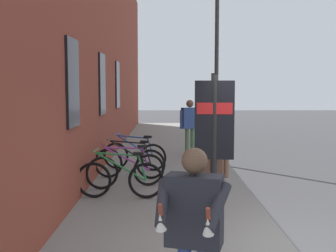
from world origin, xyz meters
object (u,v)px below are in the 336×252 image
at_px(transit_info_sign, 214,131).
at_px(tourist_with_hotdogs, 194,222).
at_px(bicycle_by_door, 126,170).
at_px(pedestrian_by_facade, 190,122).
at_px(pedestrian_crossing_street, 212,165).
at_px(bicycle_nearest_sign, 120,179).
at_px(street_lamp, 217,48).
at_px(bicycle_mid_rack, 135,155).
at_px(bicycle_beside_lamp, 130,162).

relative_size(transit_info_sign, tourist_with_hotdogs, 1.42).
bearing_deg(bicycle_by_door, pedestrian_by_facade, -20.64).
bearing_deg(bicycle_by_door, pedestrian_crossing_street, -144.69).
bearing_deg(bicycle_by_door, bicycle_nearest_sign, 177.61).
relative_size(pedestrian_crossing_street, street_lamp, 0.27).
xyz_separation_m(transit_info_sign, tourist_with_hotdogs, (-2.30, 0.43, -0.55)).
height_order(bicycle_nearest_sign, transit_info_sign, transit_info_sign).
height_order(bicycle_by_door, bicycle_mid_rack, same).
distance_m(transit_info_sign, street_lamp, 6.94).
relative_size(transit_info_sign, pedestrian_crossing_street, 1.57).
distance_m(bicycle_by_door, transit_info_sign, 3.81).
bearing_deg(transit_info_sign, bicycle_mid_rack, 16.15).
xyz_separation_m(bicycle_by_door, pedestrian_by_facade, (4.34, -1.63, 0.71)).
bearing_deg(pedestrian_crossing_street, bicycle_beside_lamp, 26.84).
relative_size(tourist_with_hotdogs, street_lamp, 0.30).
bearing_deg(bicycle_mid_rack, tourist_with_hotdogs, -171.83).
distance_m(bicycle_nearest_sign, tourist_with_hotdogs, 4.86).
bearing_deg(bicycle_mid_rack, pedestrian_crossing_street, -159.55).
height_order(bicycle_mid_rack, transit_info_sign, transit_info_sign).
height_order(transit_info_sign, street_lamp, street_lamp).
bearing_deg(bicycle_by_door, bicycle_beside_lamp, 0.36).
distance_m(bicycle_beside_lamp, pedestrian_crossing_street, 3.66).
relative_size(bicycle_nearest_sign, pedestrian_by_facade, 0.99).
height_order(pedestrian_by_facade, pedestrian_crossing_street, pedestrian_by_facade).
height_order(tourist_with_hotdogs, street_lamp, street_lamp).
distance_m(transit_info_sign, pedestrian_crossing_street, 1.18).
height_order(transit_info_sign, pedestrian_by_facade, transit_info_sign).
xyz_separation_m(pedestrian_by_facade, street_lamp, (-0.93, -0.73, 2.26)).
xyz_separation_m(bicycle_nearest_sign, bicycle_by_door, (0.89, -0.04, -0.00)).
height_order(bicycle_mid_rack, pedestrian_by_facade, pedestrian_by_facade).
relative_size(bicycle_mid_rack, transit_info_sign, 0.72).
bearing_deg(bicycle_nearest_sign, pedestrian_by_facade, -17.72).
relative_size(bicycle_nearest_sign, pedestrian_crossing_street, 1.16).
height_order(bicycle_beside_lamp, street_lamp, street_lamp).
height_order(bicycle_nearest_sign, pedestrian_crossing_street, pedestrian_crossing_street).
relative_size(transit_info_sign, pedestrian_by_facade, 1.34).
bearing_deg(pedestrian_crossing_street, bicycle_by_door, 35.31).
xyz_separation_m(tourist_with_hotdogs, street_lamp, (8.97, -1.25, 2.31)).
bearing_deg(bicycle_mid_rack, bicycle_beside_lamp, 177.78).
height_order(bicycle_by_door, street_lamp, street_lamp).
distance_m(bicycle_mid_rack, pedestrian_crossing_street, 4.59).
bearing_deg(pedestrian_crossing_street, pedestrian_by_facade, -0.06).
distance_m(bicycle_mid_rack, street_lamp, 4.03).
bearing_deg(bicycle_beside_lamp, bicycle_nearest_sign, 179.02).
height_order(bicycle_nearest_sign, street_lamp, street_lamp).
bearing_deg(bicycle_nearest_sign, tourist_with_hotdogs, -166.13).
xyz_separation_m(bicycle_nearest_sign, tourist_with_hotdogs, (-4.67, -1.15, 0.66)).
bearing_deg(street_lamp, bicycle_nearest_sign, 150.81).
height_order(bicycle_by_door, pedestrian_crossing_street, pedestrian_crossing_street).
bearing_deg(bicycle_beside_lamp, bicycle_mid_rack, -2.22).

